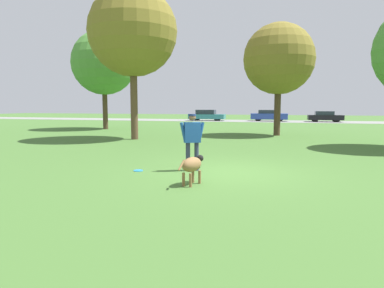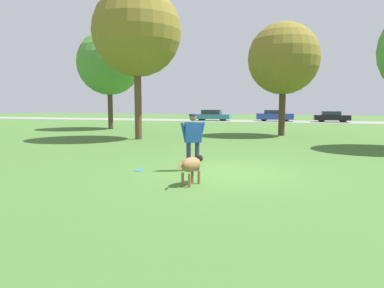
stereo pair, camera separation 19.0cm
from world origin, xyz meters
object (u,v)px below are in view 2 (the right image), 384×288
at_px(person, 193,137).
at_px(tree_far_left, 109,63).
at_px(frisbee, 139,170).
at_px(parked_car_blue, 275,116).
at_px(parked_car_teal, 212,115).
at_px(tree_near_left, 137,32).
at_px(parked_car_black, 332,117).
at_px(dog, 192,165).
at_px(tree_mid_center, 284,59).

xyz_separation_m(person, tree_far_left, (-11.51, 15.13, 4.26)).
bearing_deg(frisbee, parked_car_blue, 86.45).
distance_m(frisbee, parked_car_teal, 33.18).
xyz_separation_m(tree_near_left, tree_far_left, (-5.83, 6.97, -0.68)).
distance_m(tree_near_left, parked_car_black, 27.92).
bearing_deg(parked_car_blue, dog, -89.48).
relative_size(person, parked_car_blue, 0.39).
relative_size(tree_far_left, parked_car_blue, 1.80).
xyz_separation_m(person, frisbee, (-1.53, -0.47, -1.00)).
relative_size(dog, tree_near_left, 0.13).
height_order(tree_near_left, tree_far_left, tree_near_left).
distance_m(tree_mid_center, tree_near_left, 9.14).
xyz_separation_m(person, dog, (0.48, -1.73, -0.52)).
height_order(parked_car_blue, parked_car_black, parked_car_blue).
bearing_deg(tree_mid_center, parked_car_teal, 115.33).
bearing_deg(person, tree_far_left, 98.83).
xyz_separation_m(person, parked_car_black, (6.85, 32.54, -0.38)).
relative_size(frisbee, parked_car_teal, 0.06).
bearing_deg(frisbee, parked_car_black, 75.77).
bearing_deg(tree_mid_center, tree_near_left, -148.44).
distance_m(tree_far_left, parked_car_blue, 21.89).
relative_size(dog, tree_mid_center, 0.16).
relative_size(frisbee, tree_near_left, 0.03).
height_order(person, tree_near_left, tree_near_left).
distance_m(person, frisbee, 1.89).
xyz_separation_m(tree_mid_center, parked_car_teal, (-9.14, 19.32, -4.14)).
xyz_separation_m(person, tree_mid_center, (2.04, 12.91, 3.79)).
bearing_deg(dog, person, 30.49).
height_order(tree_near_left, parked_car_teal, tree_near_left).
distance_m(person, dog, 1.87).
relative_size(dog, parked_car_black, 0.28).
height_order(parked_car_teal, parked_car_blue, parked_car_blue).
xyz_separation_m(tree_far_left, parked_car_teal, (4.41, 17.10, -4.60)).
relative_size(dog, frisbee, 3.96).
distance_m(frisbee, tree_far_left, 19.26).
bearing_deg(tree_mid_center, tree_far_left, 170.68).
bearing_deg(tree_far_left, parked_car_blue, 55.76).
bearing_deg(parked_car_black, person, -103.26).
distance_m(frisbee, tree_mid_center, 14.66).
relative_size(tree_near_left, parked_car_black, 2.17).
relative_size(dog, parked_car_teal, 0.24).
bearing_deg(tree_near_left, tree_mid_center, 31.56).
xyz_separation_m(person, tree_near_left, (-5.68, 8.16, 4.94)).
bearing_deg(tree_near_left, parked_car_teal, 93.37).
xyz_separation_m(dog, tree_mid_center, (1.56, 14.64, 4.32)).
distance_m(tree_near_left, tree_far_left, 9.11).
xyz_separation_m(dog, parked_car_black, (6.36, 34.27, 0.14)).
bearing_deg(parked_car_blue, parked_car_black, -1.98).
xyz_separation_m(frisbee, parked_car_teal, (-5.57, 32.70, 0.65)).
distance_m(tree_mid_center, parked_car_teal, 21.77).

